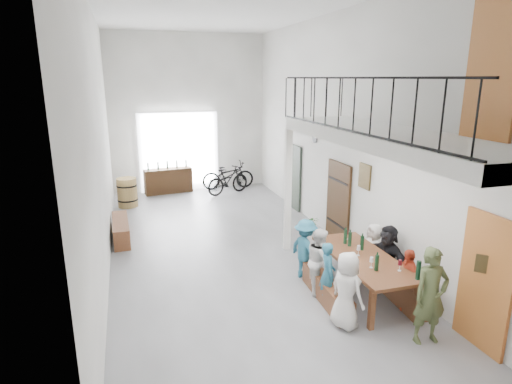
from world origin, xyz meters
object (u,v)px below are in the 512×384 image
object	(u,v)px
bench_inner	(327,291)
side_bench	(121,230)
oak_barrel	(127,192)
serving_counter	(168,181)
host_standing	(431,296)
tasting_table	(363,261)
bicycle_near	(228,175)

from	to	relation	value
bench_inner	side_bench	size ratio (longest dim) A/B	1.02
bench_inner	oak_barrel	xyz separation A→B (m)	(-3.38, 7.30, 0.26)
side_bench	serving_counter	distance (m)	4.56
host_standing	tasting_table	bearing A→B (deg)	101.92
bench_inner	oak_barrel	size ratio (longest dim) A/B	1.92
oak_barrel	side_bench	bearing A→B (deg)	-94.23
bench_inner	host_standing	xyz separation A→B (m)	(0.94, -1.58, 0.57)
host_standing	side_bench	bearing A→B (deg)	131.28
tasting_table	serving_counter	xyz separation A→B (m)	(-2.68, 8.65, -0.27)
tasting_table	side_bench	size ratio (longest dim) A/B	1.41
tasting_table	bicycle_near	size ratio (longest dim) A/B	1.28
tasting_table	host_standing	world-z (taller)	host_standing
serving_counter	bicycle_near	bearing A→B (deg)	-8.70
bench_inner	host_standing	bearing A→B (deg)	-55.98
side_bench	oak_barrel	world-z (taller)	oak_barrel
bench_inner	host_standing	size ratio (longest dim) A/B	1.15
bench_inner	bicycle_near	distance (m)	8.61
side_bench	host_standing	world-z (taller)	host_standing
side_bench	serving_counter	bearing A→B (deg)	68.95
bench_inner	bicycle_near	xyz separation A→B (m)	(0.21, 8.60, 0.30)
serving_counter	bench_inner	bearing A→B (deg)	-84.63
oak_barrel	bicycle_near	size ratio (longest dim) A/B	0.48
side_bench	bench_inner	bearing A→B (deg)	-50.70
oak_barrel	bench_inner	bearing A→B (deg)	-65.16
oak_barrel	host_standing	xyz separation A→B (m)	(4.32, -8.88, 0.31)
bicycle_near	serving_counter	bearing A→B (deg)	89.45
bench_inner	serving_counter	world-z (taller)	serving_counter
serving_counter	host_standing	world-z (taller)	host_standing
oak_barrel	bicycle_near	distance (m)	3.82
oak_barrel	host_standing	size ratio (longest dim) A/B	0.60
side_bench	oak_barrel	size ratio (longest dim) A/B	1.89
bench_inner	oak_barrel	bearing A→B (deg)	118.06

